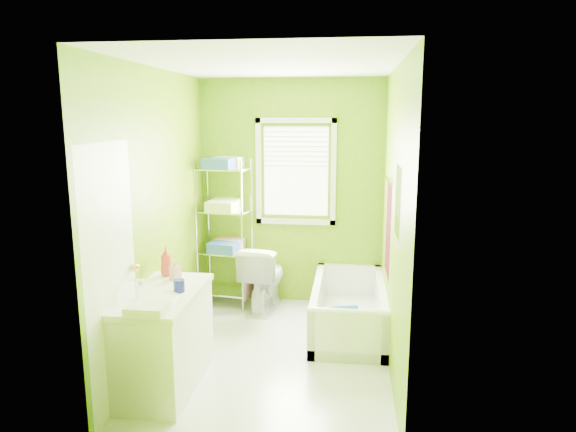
# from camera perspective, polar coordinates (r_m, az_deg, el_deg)

# --- Properties ---
(ground) EXTENTS (2.90, 2.90, 0.00)m
(ground) POSITION_cam_1_polar(r_m,az_deg,el_deg) (4.95, -1.61, -15.04)
(ground) COLOR silver
(ground) RESTS_ON ground
(room_envelope) EXTENTS (2.14, 2.94, 2.62)m
(room_envelope) POSITION_cam_1_polar(r_m,az_deg,el_deg) (4.49, -1.71, 2.97)
(room_envelope) COLOR #638E06
(room_envelope) RESTS_ON ground
(window) EXTENTS (0.92, 0.05, 1.22)m
(window) POSITION_cam_1_polar(r_m,az_deg,el_deg) (5.88, 0.88, 5.55)
(window) COLOR white
(window) RESTS_ON ground
(door) EXTENTS (0.09, 0.80, 2.00)m
(door) POSITION_cam_1_polar(r_m,az_deg,el_deg) (3.99, -18.96, -6.76)
(door) COLOR white
(door) RESTS_ON ground
(right_wall_decor) EXTENTS (0.04, 1.48, 1.17)m
(right_wall_decor) POSITION_cam_1_polar(r_m,az_deg,el_deg) (4.48, 11.48, -0.22)
(right_wall_decor) COLOR #440710
(right_wall_decor) RESTS_ON ground
(bathtub) EXTENTS (0.73, 1.56, 0.51)m
(bathtub) POSITION_cam_1_polar(r_m,az_deg,el_deg) (5.42, 6.72, -10.87)
(bathtub) COLOR white
(bathtub) RESTS_ON ground
(toilet) EXTENTS (0.52, 0.80, 0.76)m
(toilet) POSITION_cam_1_polar(r_m,az_deg,el_deg) (5.88, -2.71, -6.76)
(toilet) COLOR white
(toilet) RESTS_ON ground
(vanity) EXTENTS (0.55, 1.09, 1.06)m
(vanity) POSITION_cam_1_polar(r_m,az_deg,el_deg) (4.37, -13.57, -12.86)
(vanity) COLOR white
(vanity) RESTS_ON ground
(wire_shelf_unit) EXTENTS (0.62, 0.50, 1.72)m
(wire_shelf_unit) POSITION_cam_1_polar(r_m,az_deg,el_deg) (5.89, -6.88, -0.02)
(wire_shelf_unit) COLOR silver
(wire_shelf_unit) RESTS_ON ground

